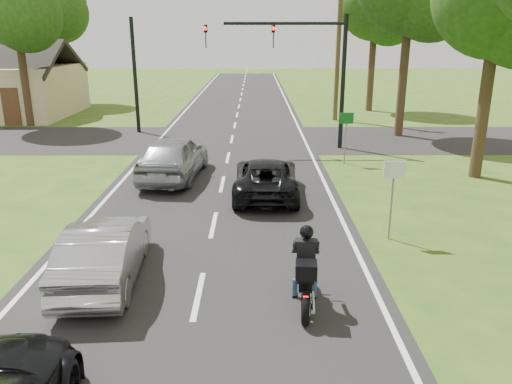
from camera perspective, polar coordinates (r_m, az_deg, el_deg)
ground at (r=10.58m, az=-6.61°, el=-11.72°), size 140.00×140.00×0.00m
road at (r=19.88m, az=-3.52°, el=2.56°), size 8.00×100.00×0.01m
cross_road at (r=25.71m, az=-2.77°, el=6.04°), size 60.00×7.00×0.01m
motorcycle_rider at (r=9.90m, az=5.68°, el=-9.44°), size 0.58×1.99×1.71m
dark_suv at (r=16.55m, az=1.16°, el=1.73°), size 2.15×4.49×1.24m
silver_sedan at (r=11.35m, az=-16.89°, el=-6.46°), size 1.67×4.13×1.33m
silver_suv at (r=18.73m, az=-9.40°, el=4.02°), size 2.37×4.95×1.63m
traffic_signal at (r=23.28m, az=5.38°, el=15.04°), size 6.38×0.44×6.00m
signal_pole_far at (r=27.98m, az=-13.65°, el=12.73°), size 0.20×0.20×6.00m
utility_pole_far at (r=31.56m, az=9.45°, el=17.27°), size 1.60×0.28×10.00m
sign_white at (r=13.14m, az=15.45°, el=1.22°), size 0.55×0.07×2.12m
sign_green at (r=20.79m, az=10.28°, el=7.48°), size 0.55×0.07×2.12m
tree_row_c at (r=19.93m, az=26.92°, el=18.93°), size 4.80×4.65×8.76m
tree_row_e at (r=35.95m, az=14.06°, el=19.82°), size 5.28×5.12×9.61m
tree_left_near at (r=31.72m, az=-25.56°, el=18.51°), size 5.12×4.96×9.22m
tree_left_far at (r=41.70m, az=-22.33°, el=19.12°), size 5.76×5.58×10.14m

